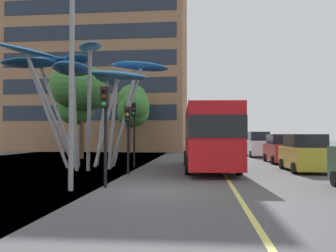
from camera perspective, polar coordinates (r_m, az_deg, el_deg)
The scene contains 14 objects.
ground at distance 12.35m, azimuth -5.17°, elevation -11.02°, with size 120.00×240.00×0.10m.
red_bus at distance 19.56m, azimuth 6.92°, elevation -1.39°, with size 3.20×9.76×3.75m.
leaf_sculpture at distance 21.68m, azimuth -13.54°, elevation 8.63°, with size 10.83×11.21×7.26m.
traffic_light_kerb_near at distance 12.91m, azimuth -10.63°, elevation 1.89°, with size 0.28×0.42×3.81m.
traffic_light_kerb_far at distance 17.23m, azimuth -6.82°, elevation 0.11°, with size 0.28×0.42×3.43m.
traffic_light_island_mid at distance 20.88m, azimuth -5.79°, elevation 0.86°, with size 0.28×0.42×3.99m.
car_parked_mid at distance 20.02m, azimuth 22.20°, elevation -4.40°, with size 2.10×4.24×2.04m.
car_parked_far at distance 25.69m, azimuth 18.56°, elevation -3.78°, with size 1.92×4.47×2.07m.
car_side_street at distance 32.43m, azimuth 15.09°, elevation -3.16°, with size 2.02×4.11×2.33m.
car_far_side at distance 39.30m, azimuth 13.54°, elevation -3.08°, with size 1.95×4.02×2.03m.
street_lamp at distance 12.73m, azimuth -14.61°, elevation 11.40°, with size 1.51×0.44×7.59m.
tree_pavement_near at distance 29.87m, azimuth -14.95°, elevation 5.04°, with size 5.04×4.87×8.05m.
tree_pavement_far at distance 37.10m, azimuth -5.92°, elevation 3.16°, with size 3.81×4.62×7.71m.
backdrop_building at distance 49.21m, azimuth -10.88°, elevation 11.48°, with size 23.00×13.10×26.24m.
Camera 1 is at (1.61, -11.97, 1.96)m, focal length 35.97 mm.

